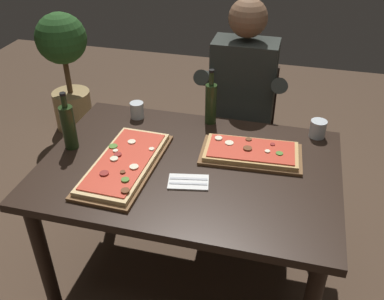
% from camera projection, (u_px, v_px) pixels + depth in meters
% --- Properties ---
extents(ground_plane, '(6.40, 6.40, 0.00)m').
position_uv_depth(ground_plane, '(190.00, 270.00, 2.44)').
color(ground_plane, '#4C3828').
extents(dining_table, '(1.40, 0.96, 0.74)m').
position_uv_depth(dining_table, '(189.00, 180.00, 2.08)').
color(dining_table, black).
rests_on(dining_table, ground_plane).
extents(pizza_rectangular_front, '(0.50, 0.29, 0.05)m').
position_uv_depth(pizza_rectangular_front, '(251.00, 153.00, 2.07)').
color(pizza_rectangular_front, brown).
rests_on(pizza_rectangular_front, dining_table).
extents(pizza_rectangular_left, '(0.30, 0.61, 0.05)m').
position_uv_depth(pizza_rectangular_left, '(125.00, 163.00, 2.00)').
color(pizza_rectangular_left, brown).
rests_on(pizza_rectangular_left, dining_table).
extents(wine_bottle_dark, '(0.07, 0.07, 0.30)m').
position_uv_depth(wine_bottle_dark, '(68.00, 127.00, 2.08)').
color(wine_bottle_dark, '#233819').
rests_on(wine_bottle_dark, dining_table).
extents(oil_bottle_amber, '(0.06, 0.06, 0.31)m').
position_uv_depth(oil_bottle_amber, '(211.00, 102.00, 2.29)').
color(oil_bottle_amber, '#233819').
rests_on(oil_bottle_amber, dining_table).
extents(tumbler_near_camera, '(0.08, 0.08, 0.09)m').
position_uv_depth(tumbler_near_camera, '(137.00, 110.00, 2.38)').
color(tumbler_near_camera, silver).
rests_on(tumbler_near_camera, dining_table).
extents(tumbler_far_side, '(0.08, 0.08, 0.09)m').
position_uv_depth(tumbler_far_side, '(318.00, 129.00, 2.21)').
color(tumbler_far_side, silver).
rests_on(tumbler_far_side, dining_table).
extents(napkin_cutlery_set, '(0.20, 0.14, 0.01)m').
position_uv_depth(napkin_cutlery_set, '(188.00, 182.00, 1.91)').
color(napkin_cutlery_set, white).
rests_on(napkin_cutlery_set, dining_table).
extents(diner_chair, '(0.44, 0.44, 0.87)m').
position_uv_depth(diner_chair, '(242.00, 126.00, 2.83)').
color(diner_chair, black).
rests_on(diner_chair, ground_plane).
extents(seated_diner, '(0.53, 0.41, 1.33)m').
position_uv_depth(seated_diner, '(241.00, 99.00, 2.59)').
color(seated_diner, '#23232D').
rests_on(seated_diner, ground_plane).
extents(potted_plant_corner, '(0.40, 0.40, 1.00)m').
position_uv_depth(potted_plant_corner, '(65.00, 64.00, 3.46)').
color(potted_plant_corner, tan).
rests_on(potted_plant_corner, ground_plane).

